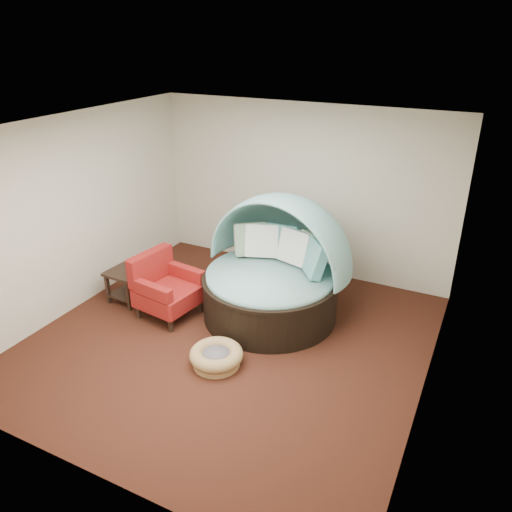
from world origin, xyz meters
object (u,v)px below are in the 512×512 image
at_px(canopy_daybed, 275,262).
at_px(pet_basket, 216,356).
at_px(side_table, 127,281).
at_px(red_armchair, 165,288).

distance_m(canopy_daybed, pet_basket, 1.62).
relative_size(canopy_daybed, side_table, 3.96).
height_order(canopy_daybed, red_armchair, canopy_daybed).
bearing_deg(pet_basket, red_armchair, 150.16).
relative_size(pet_basket, side_table, 1.41).
height_order(canopy_daybed, side_table, canopy_daybed).
bearing_deg(side_table, pet_basket, -21.30).
bearing_deg(side_table, red_armchair, -4.42).
distance_m(pet_basket, red_armchair, 1.50).
bearing_deg(red_armchair, side_table, -176.51).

